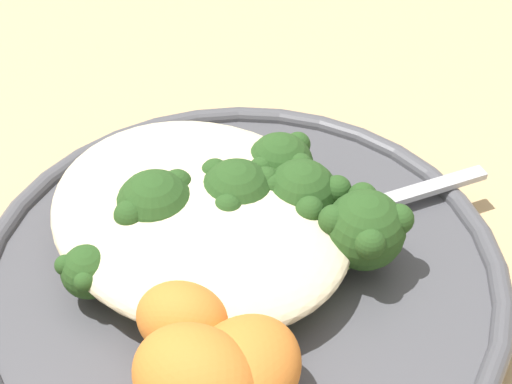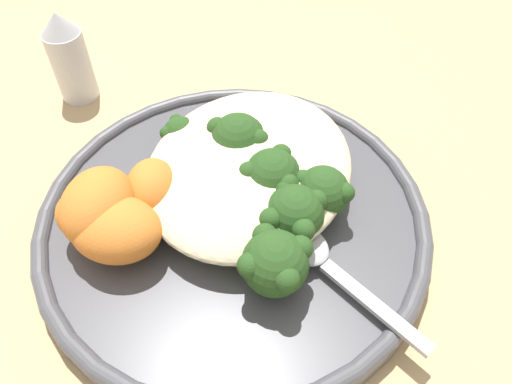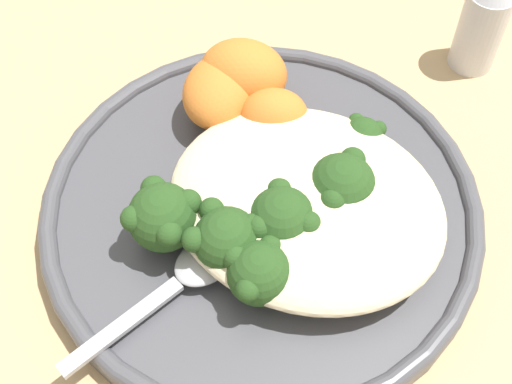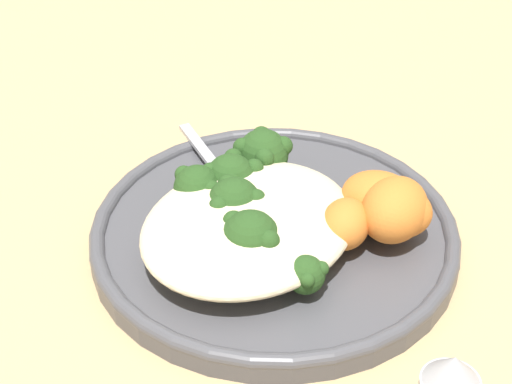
% 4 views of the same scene
% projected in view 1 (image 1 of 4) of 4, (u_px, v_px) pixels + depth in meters
% --- Properties ---
extents(ground_plane, '(4.00, 4.00, 0.00)m').
position_uv_depth(ground_plane, '(262.00, 310.00, 0.45)').
color(ground_plane, tan).
extents(plate, '(0.28, 0.28, 0.02)m').
position_uv_depth(plate, '(240.00, 280.00, 0.45)').
color(plate, '#4C4C51').
rests_on(plate, ground_plane).
extents(quinoa_mound, '(0.17, 0.15, 0.03)m').
position_uv_depth(quinoa_mound, '(197.00, 218.00, 0.45)').
color(quinoa_mound, beige).
rests_on(quinoa_mound, plate).
extents(broccoli_stalk_0, '(0.05, 0.10, 0.04)m').
position_uv_depth(broccoli_stalk_0, '(350.00, 240.00, 0.43)').
color(broccoli_stalk_0, '#8EB25B').
rests_on(broccoli_stalk_0, plate).
extents(broccoli_stalk_1, '(0.06, 0.11, 0.04)m').
position_uv_depth(broccoli_stalk_1, '(292.00, 216.00, 0.45)').
color(broccoli_stalk_1, '#8EB25B').
rests_on(broccoli_stalk_1, plate).
extents(broccoli_stalk_2, '(0.08, 0.11, 0.04)m').
position_uv_depth(broccoli_stalk_2, '(277.00, 180.00, 0.47)').
color(broccoli_stalk_2, '#8EB25B').
rests_on(broccoli_stalk_2, plate).
extents(broccoli_stalk_3, '(0.08, 0.07, 0.04)m').
position_uv_depth(broccoli_stalk_3, '(238.00, 206.00, 0.45)').
color(broccoli_stalk_3, '#8EB25B').
rests_on(broccoli_stalk_3, plate).
extents(broccoli_stalk_4, '(0.09, 0.03, 0.03)m').
position_uv_depth(broccoli_stalk_4, '(185.00, 247.00, 0.44)').
color(broccoli_stalk_4, '#8EB25B').
rests_on(broccoli_stalk_4, plate).
extents(broccoli_stalk_5, '(0.12, 0.05, 0.04)m').
position_uv_depth(broccoli_stalk_5, '(167.00, 222.00, 0.44)').
color(broccoli_stalk_5, '#8EB25B').
rests_on(broccoli_stalk_5, plate).
extents(broccoli_stalk_6, '(0.11, 0.07, 0.03)m').
position_uv_depth(broccoli_stalk_6, '(144.00, 285.00, 0.42)').
color(broccoli_stalk_6, '#8EB25B').
rests_on(broccoli_stalk_6, plate).
extents(sweet_potato_chunk_0, '(0.06, 0.05, 0.04)m').
position_uv_depth(sweet_potato_chunk_0, '(177.00, 315.00, 0.40)').
color(sweet_potato_chunk_0, orange).
rests_on(sweet_potato_chunk_0, plate).
extents(sweet_potato_chunk_1, '(0.06, 0.07, 0.04)m').
position_uv_depth(sweet_potato_chunk_1, '(242.00, 372.00, 0.37)').
color(sweet_potato_chunk_1, orange).
rests_on(sweet_potato_chunk_1, plate).
extents(sweet_potato_chunk_3, '(0.07, 0.06, 0.05)m').
position_uv_depth(sweet_potato_chunk_3, '(197.00, 380.00, 0.36)').
color(sweet_potato_chunk_3, orange).
rests_on(sweet_potato_chunk_3, plate).
extents(spoon, '(0.07, 0.12, 0.01)m').
position_uv_depth(spoon, '(346.00, 211.00, 0.47)').
color(spoon, '#B7B7BC').
rests_on(spoon, plate).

